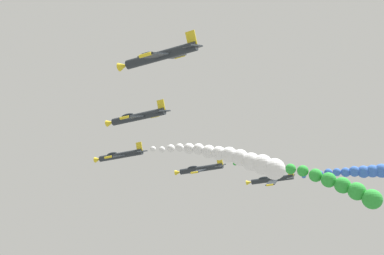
% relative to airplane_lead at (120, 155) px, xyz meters
% --- Properties ---
extents(airplane_lead, '(8.97, 10.35, 3.99)m').
position_rel_airplane_lead_xyz_m(airplane_lead, '(0.00, 0.00, 0.00)').
color(airplane_lead, '#23282D').
extents(smoke_trail_lead, '(3.50, 23.23, 8.66)m').
position_rel_airplane_lead_xyz_m(smoke_trail_lead, '(0.50, -22.77, -4.19)').
color(smoke_trail_lead, white).
extents(airplane_left_inner, '(8.81, 10.35, 4.38)m').
position_rel_airplane_lead_xyz_m(airplane_left_inner, '(-11.45, -10.76, 0.53)').
color(airplane_left_inner, '#23282D').
extents(airplane_right_inner, '(8.79, 10.35, 4.43)m').
position_rel_airplane_lead_xyz_m(airplane_right_inner, '(12.48, -10.55, -0.24)').
color(airplane_right_inner, '#23282D').
extents(smoke_trail_right_inner, '(3.21, 24.82, 11.59)m').
position_rel_airplane_lead_xyz_m(smoke_trail_right_inner, '(12.41, -35.24, -6.55)').
color(smoke_trail_right_inner, green).
extents(airplane_left_outer, '(8.39, 10.35, 5.21)m').
position_rel_airplane_lead_xyz_m(airplane_left_outer, '(-24.47, -21.80, 0.27)').
color(airplane_left_outer, '#23282D').
extents(airplane_right_outer, '(8.50, 10.35, 5.02)m').
position_rel_airplane_lead_xyz_m(airplane_right_outer, '(25.25, -21.39, -0.20)').
color(airplane_right_outer, '#23282D').
extents(smoke_trail_right_outer, '(3.39, 16.54, 2.82)m').
position_rel_airplane_lead_xyz_m(smoke_trail_right_outer, '(26.15, -39.20, -0.71)').
color(smoke_trail_right_outer, blue).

